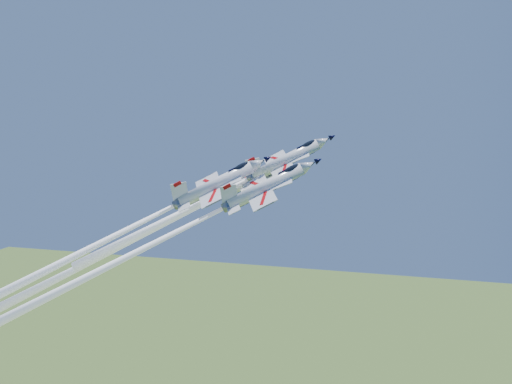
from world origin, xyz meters
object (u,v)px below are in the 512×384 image
(jet_lead, at_px, (211,198))
(jet_right, at_px, (126,257))
(jet_slot, at_px, (97,245))
(jet_left, at_px, (154,229))

(jet_lead, bearing_deg, jet_right, -61.58)
(jet_lead, height_order, jet_slot, jet_lead)
(jet_left, relative_size, jet_right, 0.82)
(jet_slot, bearing_deg, jet_left, 120.76)
(jet_left, distance_m, jet_slot, 11.17)
(jet_left, distance_m, jet_right, 12.57)
(jet_left, relative_size, jet_slot, 0.87)
(jet_left, xyz_separation_m, jet_right, (1.08, -12.35, -2.07))
(jet_lead, distance_m, jet_slot, 20.88)
(jet_right, bearing_deg, jet_left, 158.12)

